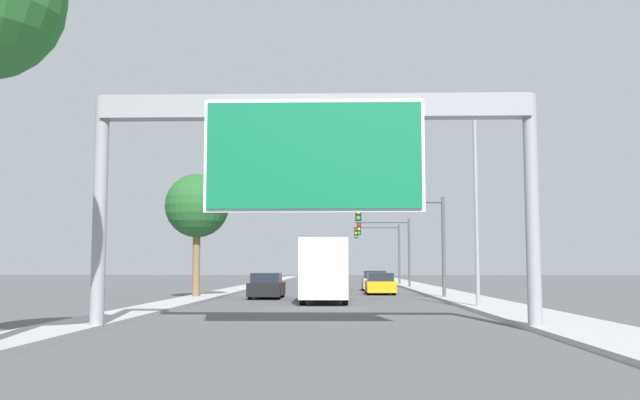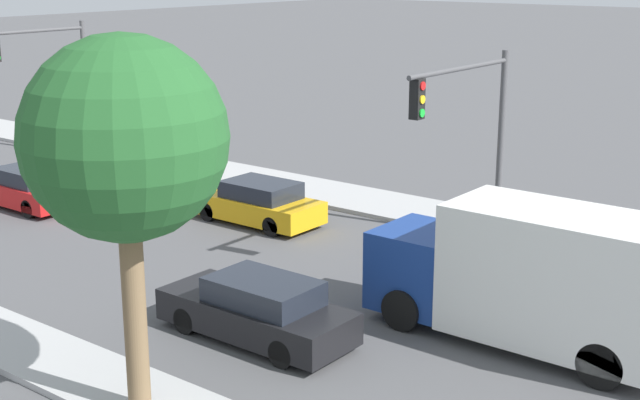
% 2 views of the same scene
% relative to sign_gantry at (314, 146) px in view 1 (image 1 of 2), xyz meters
% --- Properties ---
extents(sidewalk_right, '(3.00, 120.00, 0.15)m').
position_rel_sign_gantry_xyz_m(sidewalk_right, '(7.75, 42.13, -5.39)').
color(sidewalk_right, '#AAAAAA').
rests_on(sidewalk_right, ground).
extents(median_strip_left, '(2.00, 120.00, 0.15)m').
position_rel_sign_gantry_xyz_m(median_strip_left, '(-7.25, 42.13, -5.39)').
color(median_strip_left, '#AAAAAA').
rests_on(median_strip_left, ground).
extents(sign_gantry, '(13.32, 0.73, 7.01)m').
position_rel_sign_gantry_xyz_m(sign_gantry, '(0.00, 0.00, 0.00)').
color(sign_gantry, gray).
rests_on(sign_gantry, ground).
extents(car_mid_right, '(1.89, 4.56, 1.43)m').
position_rel_sign_gantry_xyz_m(car_mid_right, '(3.50, 27.22, -4.78)').
color(car_mid_right, gold).
rests_on(car_mid_right, ground).
extents(car_near_right, '(1.90, 4.23, 1.43)m').
position_rel_sign_gantry_xyz_m(car_near_right, '(0.00, 34.96, -4.79)').
color(car_near_right, red).
rests_on(car_near_right, ground).
extents(car_far_left, '(1.87, 4.61, 1.53)m').
position_rel_sign_gantry_xyz_m(car_far_left, '(3.50, 34.73, -4.74)').
color(car_far_left, '#A5A8AD').
rests_on(car_far_left, ground).
extents(car_near_left, '(1.84, 4.76, 1.49)m').
position_rel_sign_gantry_xyz_m(car_near_left, '(-3.50, 20.92, -4.76)').
color(car_near_left, black).
rests_on(car_near_left, ground).
extents(truck_box_primary, '(2.35, 7.22, 3.25)m').
position_rel_sign_gantry_xyz_m(truck_box_primary, '(0.00, 15.77, -3.82)').
color(truck_box_primary, navy).
rests_on(truck_box_primary, ground).
extents(traffic_light_near_intersection, '(5.41, 0.32, 5.88)m').
position_rel_sign_gantry_xyz_m(traffic_light_near_intersection, '(4.95, 20.13, -1.41)').
color(traffic_light_near_intersection, '#4C4C4F').
rests_on(traffic_light_near_intersection, ground).
extents(traffic_light_mid_block, '(4.76, 0.32, 5.94)m').
position_rel_sign_gantry_xyz_m(traffic_light_mid_block, '(5.20, 40.13, -1.42)').
color(traffic_light_mid_block, '#4C4C4F').
rests_on(traffic_light_mid_block, ground).
extents(traffic_light_far_intersection, '(4.76, 0.32, 6.05)m').
position_rel_sign_gantry_xyz_m(traffic_light_far_intersection, '(5.21, 50.13, -1.35)').
color(traffic_light_far_intersection, '#4C4C4F').
rests_on(traffic_light_far_intersection, ground).
extents(palm_tree_background, '(3.73, 3.73, 7.28)m').
position_rel_sign_gantry_xyz_m(palm_tree_background, '(-7.56, 20.33, -0.10)').
color(palm_tree_background, brown).
rests_on(palm_tree_background, ground).
extents(street_lamp_right, '(2.86, 0.28, 8.81)m').
position_rel_sign_gantry_xyz_m(street_lamp_right, '(6.49, 10.73, -0.24)').
color(street_lamp_right, gray).
rests_on(street_lamp_right, ground).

